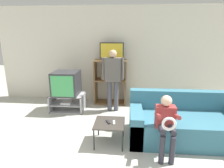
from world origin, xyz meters
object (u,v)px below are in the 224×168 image
object	(u,v)px
media_shelf	(110,82)
person_seated_child	(166,121)
remote_control_black	(108,122)
couch	(184,123)
television_main	(66,83)
remote_control_white	(114,122)
tv_stand	(68,102)
snack_table	(109,125)
person_standing_adult	(113,75)
television_flat	(112,52)

from	to	relation	value
media_shelf	person_seated_child	world-z (taller)	media_shelf
remote_control_black	couch	world-z (taller)	couch
media_shelf	remote_control_black	size ratio (longest dim) A/B	8.33
television_main	remote_control_black	distance (m)	1.83
remote_control_white	couch	xyz separation A→B (m)	(1.27, 0.31, -0.12)
tv_stand	remote_control_white	world-z (taller)	tv_stand
media_shelf	snack_table	bearing A→B (deg)	-85.04
remote_control_white	remote_control_black	bearing A→B (deg)	167.97
tv_stand	television_main	xyz separation A→B (m)	(-0.00, -0.01, 0.50)
person_standing_adult	snack_table	bearing A→B (deg)	-87.62
person_standing_adult	person_seated_child	bearing A→B (deg)	-60.94
remote_control_white	couch	bearing A→B (deg)	8.77
television_main	tv_stand	bearing A→B (deg)	86.12
television_flat	person_seated_child	world-z (taller)	television_flat
remote_control_black	remote_control_white	xyz separation A→B (m)	(0.10, -0.01, 0.00)
snack_table	couch	world-z (taller)	couch
person_seated_child	television_main	bearing A→B (deg)	141.98
media_shelf	remote_control_white	size ratio (longest dim) A/B	8.33
remote_control_white	television_flat	bearing A→B (deg)	91.13
media_shelf	couch	bearing A→B (deg)	-48.01
snack_table	person_standing_adult	size ratio (longest dim) A/B	0.34
couch	person_seated_child	world-z (taller)	person_seated_child
tv_stand	remote_control_white	size ratio (longest dim) A/B	5.69
remote_control_white	person_seated_child	world-z (taller)	person_seated_child
remote_control_black	television_flat	bearing A→B (deg)	67.03
television_main	couch	xyz separation A→B (m)	(2.55, -1.08, -0.43)
remote_control_black	person_standing_adult	distance (m)	1.55
remote_control_white	person_seated_child	distance (m)	0.87
television_flat	remote_control_white	world-z (taller)	television_flat
snack_table	remote_control_black	bearing A→B (deg)	179.70
television_main	person_standing_adult	world-z (taller)	person_standing_adult
person_standing_adult	television_flat	bearing A→B (deg)	97.98
television_flat	remote_control_black	size ratio (longest dim) A/B	4.34
television_main	couch	distance (m)	2.80
television_main	remote_control_white	size ratio (longest dim) A/B	4.25
television_flat	snack_table	distance (m)	2.26
television_main	person_seated_child	size ratio (longest dim) A/B	0.63
media_shelf	television_flat	world-z (taller)	television_flat
media_shelf	snack_table	distance (m)	2.01
tv_stand	person_seated_child	bearing A→B (deg)	-38.28
television_main	person_standing_adult	bearing A→B (deg)	4.31
tv_stand	person_seated_child	world-z (taller)	person_seated_child
media_shelf	couch	distance (m)	2.30
television_main	snack_table	world-z (taller)	television_main
television_main	remote_control_black	bearing A→B (deg)	-49.48
couch	person_standing_adult	world-z (taller)	person_standing_adult
remote_control_black	remote_control_white	distance (m)	0.10
snack_table	couch	xyz separation A→B (m)	(1.35, 0.30, -0.07)
television_flat	couch	bearing A→B (deg)	-48.71
television_main	television_flat	bearing A→B (deg)	29.97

